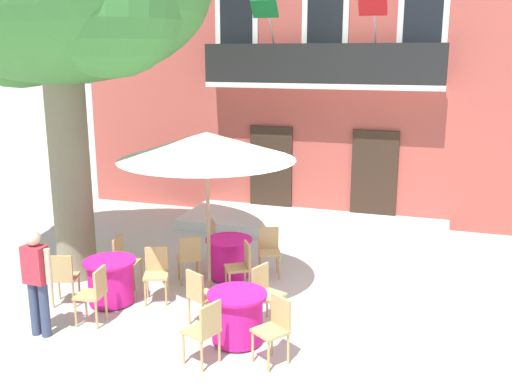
{
  "coord_description": "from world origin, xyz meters",
  "views": [
    {
      "loc": [
        2.22,
        -8.8,
        4.08
      ],
      "look_at": [
        -1.39,
        2.11,
        1.3
      ],
      "focal_mm": 40.34,
      "sensor_mm": 36.0,
      "label": 1
    }
  ],
  "objects": [
    {
      "name": "ground_plane",
      "position": [
        0.0,
        0.0,
        0.0
      ],
      "size": [
        120.0,
        120.0,
        0.0
      ],
      "primitive_type": "plane",
      "color": "beige"
    },
    {
      "name": "building_facade",
      "position": [
        -0.63,
        6.99,
        3.75
      ],
      "size": [
        13.0,
        5.09,
        7.5
      ],
      "color": "#B24C42",
      "rests_on": "ground"
    },
    {
      "name": "entrance_step_platform",
      "position": [
        -0.63,
        3.98,
        0.12
      ],
      "size": [
        6.2,
        2.04,
        0.25
      ],
      "primitive_type": "cube",
      "color": "silver",
      "rests_on": "ground"
    },
    {
      "name": "cafe_table_near_tree",
      "position": [
        -1.41,
        0.6,
        0.39
      ],
      "size": [
        0.86,
        0.86,
        0.76
      ],
      "color": "#DB1984",
      "rests_on": "ground"
    },
    {
      "name": "cafe_chair_near_tree_0",
      "position": [
        -2.0,
        0.12,
        0.53
      ],
      "size": [
        0.55,
        0.55,
        0.91
      ],
      "color": "tan",
      "rests_on": "ground"
    },
    {
      "name": "cafe_chair_near_tree_1",
      "position": [
        -0.95,
        0.0,
        0.53
      ],
      "size": [
        0.55,
        0.55,
        0.91
      ],
      "color": "tan",
      "rests_on": "ground"
    },
    {
      "name": "cafe_chair_near_tree_2",
      "position": [
        -0.75,
        0.97,
        0.53
      ],
      "size": [
        0.52,
        0.52,
        0.91
      ],
      "color": "tan",
      "rests_on": "ground"
    },
    {
      "name": "cafe_chair_near_tree_3",
      "position": [
        -1.87,
        1.2,
        0.53
      ],
      "size": [
        0.55,
        0.55,
        0.91
      ],
      "color": "tan",
      "rests_on": "ground"
    },
    {
      "name": "cafe_table_middle",
      "position": [
        -2.88,
        -1.08,
        0.39
      ],
      "size": [
        0.86,
        0.86,
        0.76
      ],
      "color": "#DB1984",
      "rests_on": "ground"
    },
    {
      "name": "cafe_chair_middle_0",
      "position": [
        -3.56,
        -1.4,
        0.53
      ],
      "size": [
        0.51,
        0.51,
        0.91
      ],
      "color": "tan",
      "rests_on": "ground"
    },
    {
      "name": "cafe_chair_middle_1",
      "position": [
        -2.7,
        -1.81,
        0.53
      ],
      "size": [
        0.45,
        0.45,
        0.91
      ],
      "color": "tan",
      "rests_on": "ground"
    },
    {
      "name": "cafe_chair_middle_2",
      "position": [
        -2.22,
        -0.72,
        0.53
      ],
      "size": [
        0.52,
        0.52,
        0.91
      ],
      "color": "tan",
      "rests_on": "ground"
    },
    {
      "name": "cafe_chair_middle_3",
      "position": [
        -3.06,
        -0.34,
        0.53
      ],
      "size": [
        0.45,
        0.45,
        0.91
      ],
      "color": "tan",
      "rests_on": "ground"
    },
    {
      "name": "cafe_table_front",
      "position": [
        -0.42,
        -1.66,
        0.39
      ],
      "size": [
        0.86,
        0.86,
        0.76
      ],
      "color": "#DB1984",
      "rests_on": "ground"
    },
    {
      "name": "cafe_chair_front_0",
      "position": [
        -0.61,
        -2.39,
        0.53
      ],
      "size": [
        0.51,
        0.51,
        0.91
      ],
      "color": "tan",
      "rests_on": "ground"
    },
    {
      "name": "cafe_chair_front_1",
      "position": [
        0.24,
        -2.02,
        0.53
      ],
      "size": [
        0.55,
        0.55,
        0.91
      ],
      "color": "tan",
      "rests_on": "ground"
    },
    {
      "name": "cafe_chair_front_2",
      "position": [
        -0.23,
        -0.93,
        0.53
      ],
      "size": [
        0.51,
        0.51,
        0.91
      ],
      "color": "tan",
      "rests_on": "ground"
    },
    {
      "name": "cafe_chair_front_3",
      "position": [
        -1.12,
        -1.38,
        0.53
      ],
      "size": [
        0.54,
        0.54,
        0.91
      ],
      "color": "tan",
      "rests_on": "ground"
    },
    {
      "name": "cafe_umbrella",
      "position": [
        -1.42,
        -0.33,
        2.61
      ],
      "size": [
        2.9,
        2.9,
        2.85
      ],
      "color": "#997A56",
      "rests_on": "ground"
    },
    {
      "name": "pedestrian_near_entrance",
      "position": [
        -3.26,
        -2.38,
        0.92
      ],
      "size": [
        0.53,
        0.24,
        1.62
      ],
      "color": "#384260",
      "rests_on": "ground"
    }
  ]
}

